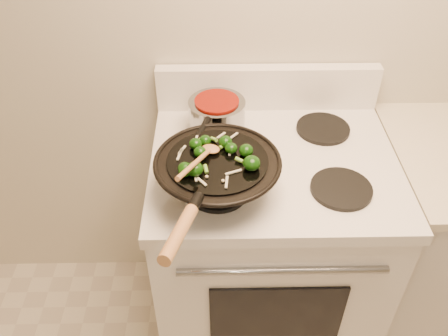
{
  "coord_description": "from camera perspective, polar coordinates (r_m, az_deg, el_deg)",
  "views": [
    {
      "loc": [
        -0.27,
        0.01,
        1.87
      ],
      "look_at": [
        -0.26,
        1.02,
        1.02
      ],
      "focal_mm": 38.0,
      "sensor_mm": 36.0,
      "label": 1
    }
  ],
  "objects": [
    {
      "name": "wok",
      "position": [
        1.33,
        -0.82,
        -0.72
      ],
      "size": [
        0.36,
        0.58,
        0.18
      ],
      "color": "black",
      "rests_on": "stove"
    },
    {
      "name": "saucepan",
      "position": [
        1.57,
        -0.88,
        6.4
      ],
      "size": [
        0.19,
        0.29,
        0.11
      ],
      "color": "gray",
      "rests_on": "stove"
    },
    {
      "name": "wooden_spoon",
      "position": [
        1.27,
        -2.67,
        1.34
      ],
      "size": [
        0.12,
        0.23,
        0.08
      ],
      "color": "#B27746",
      "rests_on": "wok"
    },
    {
      "name": "stirfry",
      "position": [
        1.29,
        -0.97,
        1.45
      ],
      "size": [
        0.23,
        0.24,
        0.04
      ],
      "color": "#0D3207",
      "rests_on": "wok"
    },
    {
      "name": "stove",
      "position": [
        1.82,
        5.09,
        -9.81
      ],
      "size": [
        0.78,
        0.67,
        1.08
      ],
      "color": "white",
      "rests_on": "ground"
    }
  ]
}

